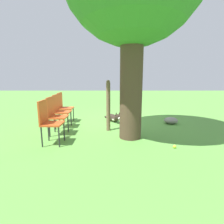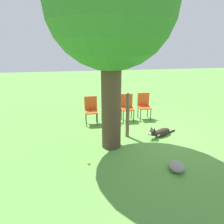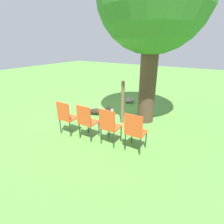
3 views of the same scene
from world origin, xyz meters
name	(u,v)px [view 3 (image 3 of 3)]	position (x,y,z in m)	size (l,w,h in m)	color
ground_plane	(113,115)	(0.00, 0.00, 0.00)	(30.00, 30.00, 0.00)	#56933D
dog	(100,111)	(0.19, -0.43, 0.13)	(0.60, 1.08, 0.38)	#2D231C
fence_post	(123,102)	(0.34, 0.56, 0.69)	(0.11, 0.11, 1.37)	brown
red_chair_0	(66,116)	(1.82, -0.41, 0.55)	(0.42, 0.44, 0.96)	#D14C1E
red_chair_1	(87,120)	(1.75, 0.25, 0.55)	(0.42, 0.44, 0.96)	#D14C1E
red_chair_2	(109,125)	(1.68, 0.91, 0.55)	(0.42, 0.44, 0.96)	#D14C1E
red_chair_3	(135,130)	(1.61, 1.56, 0.55)	(0.42, 0.44, 0.96)	#D14C1E
tennis_ball	(172,115)	(-1.05, 1.82, 0.03)	(0.07, 0.07, 0.07)	#CCE033
garden_rock	(129,100)	(-1.62, -0.14, 0.10)	(0.43, 0.36, 0.21)	gray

